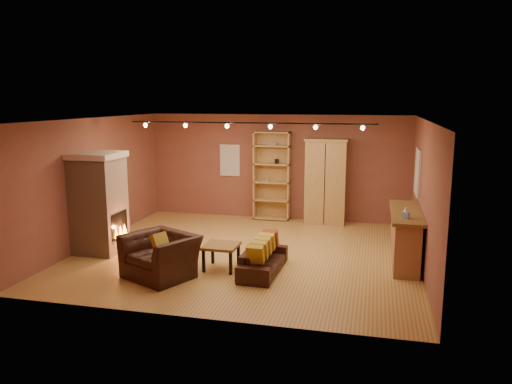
% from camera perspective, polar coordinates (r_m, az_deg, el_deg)
% --- Properties ---
extents(floor, '(7.00, 7.00, 0.00)m').
position_cam_1_polar(floor, '(10.62, -1.09, -6.97)').
color(floor, '#A57C3A').
rests_on(floor, ground).
extents(ceiling, '(7.00, 7.00, 0.00)m').
position_cam_1_polar(ceiling, '(10.13, -1.15, 8.31)').
color(ceiling, brown).
rests_on(ceiling, back_wall).
extents(back_wall, '(7.00, 0.02, 2.80)m').
position_cam_1_polar(back_wall, '(13.41, 2.37, 2.86)').
color(back_wall, brown).
rests_on(back_wall, floor).
extents(left_wall, '(0.02, 6.50, 2.80)m').
position_cam_1_polar(left_wall, '(11.65, -18.02, 1.17)').
color(left_wall, brown).
rests_on(left_wall, floor).
extents(right_wall, '(0.02, 6.50, 2.80)m').
position_cam_1_polar(right_wall, '(10.01, 18.67, -0.36)').
color(right_wall, brown).
rests_on(right_wall, floor).
extents(fireplace, '(1.01, 0.98, 2.12)m').
position_cam_1_polar(fireplace, '(10.97, -17.49, -1.17)').
color(fireplace, tan).
rests_on(fireplace, floor).
extents(back_window, '(0.56, 0.04, 0.86)m').
position_cam_1_polar(back_window, '(13.68, -3.00, 3.64)').
color(back_window, silver).
rests_on(back_window, back_wall).
extents(bookcase, '(0.97, 0.38, 2.37)m').
position_cam_1_polar(bookcase, '(13.34, 1.89, 1.96)').
color(bookcase, tan).
rests_on(bookcase, floor).
extents(armoire, '(1.09, 0.62, 2.21)m').
position_cam_1_polar(armoire, '(12.99, 7.97, 1.22)').
color(armoire, tan).
rests_on(armoire, floor).
extents(bar_counter, '(0.59, 2.19, 1.05)m').
position_cam_1_polar(bar_counter, '(10.31, 16.65, -4.88)').
color(bar_counter, '#A6734C').
rests_on(bar_counter, floor).
extents(tissue_box, '(0.14, 0.14, 0.21)m').
position_cam_1_polar(tissue_box, '(9.57, 16.73, -2.35)').
color(tissue_box, '#82B3D1').
rests_on(tissue_box, bar_counter).
extents(right_window, '(0.05, 0.90, 1.00)m').
position_cam_1_polar(right_window, '(11.34, 17.99, 2.20)').
color(right_window, silver).
rests_on(right_window, right_wall).
extents(loveseat, '(0.52, 1.60, 0.70)m').
position_cam_1_polar(loveseat, '(9.39, 0.83, -7.20)').
color(loveseat, black).
rests_on(loveseat, floor).
extents(armchair, '(1.42, 1.23, 1.05)m').
position_cam_1_polar(armchair, '(9.27, -10.87, -6.40)').
color(armchair, black).
rests_on(armchair, floor).
extents(coffee_table, '(0.64, 0.64, 0.48)m').
position_cam_1_polar(coffee_table, '(9.57, -3.99, -6.41)').
color(coffee_table, brown).
rests_on(coffee_table, floor).
extents(track_rail, '(5.20, 0.09, 0.13)m').
position_cam_1_polar(track_rail, '(10.33, -0.86, 7.72)').
color(track_rail, black).
rests_on(track_rail, ceiling).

